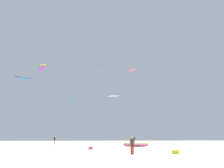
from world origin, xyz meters
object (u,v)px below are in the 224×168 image
object	(u,v)px
person_foreground	(132,144)
kite_aloft_4	(113,96)
kite_aloft_1	(74,99)
gear_bag	(176,152)
kite_grounded_near	(136,145)
kite_aloft_5	(102,65)
kite_aloft_2	(43,65)
person_left	(55,140)
kite_aloft_0	(23,78)
kite_aloft_6	(132,70)
person_midground	(134,140)
cooler_box	(91,148)
kite_aloft_3	(42,69)

from	to	relation	value
person_foreground	kite_aloft_4	world-z (taller)	kite_aloft_4
kite_aloft_1	kite_aloft_4	size ratio (longest dim) A/B	0.65
gear_bag	kite_aloft_1	world-z (taller)	kite_aloft_1
person_foreground	kite_aloft_4	bearing A→B (deg)	161.75
kite_grounded_near	kite_aloft_5	distance (m)	32.49
kite_aloft_2	kite_aloft_4	xyz separation A→B (m)	(21.65, -0.51, -9.53)
person_left	kite_aloft_0	world-z (taller)	kite_aloft_0
kite_aloft_0	kite_aloft_4	xyz separation A→B (m)	(23.17, 8.03, -2.31)
kite_grounded_near	kite_aloft_5	size ratio (longest dim) A/B	2.20
kite_aloft_6	person_left	bearing A→B (deg)	-161.76
kite_aloft_1	person_midground	bearing A→B (deg)	-43.85
person_foreground	kite_aloft_6	size ratio (longest dim) A/B	0.73
person_midground	kite_aloft_0	xyz separation A→B (m)	(-26.24, 6.46, 14.60)
person_left	kite_aloft_0	bearing A→B (deg)	-95.73
kite_aloft_0	cooler_box	bearing A→B (deg)	-47.47
kite_aloft_1	kite_aloft_3	bearing A→B (deg)	-110.05
person_left	kite_aloft_5	xyz separation A→B (m)	(8.94, 15.91, 22.19)
cooler_box	kite_aloft_0	distance (m)	31.00
gear_bag	kite_aloft_1	size ratio (longest dim) A/B	0.20
kite_aloft_0	kite_aloft_3	size ratio (longest dim) A/B	1.21
person_foreground	person_left	bearing A→B (deg)	-166.00
kite_aloft_6	kite_aloft_5	bearing A→B (deg)	125.48
person_foreground	kite_grounded_near	world-z (taller)	person_foreground
kite_aloft_1	kite_aloft_4	xyz separation A→B (m)	(11.60, 0.40, 1.17)
gear_bag	kite_aloft_6	distance (m)	30.01
kite_aloft_6	kite_aloft_1	bearing A→B (deg)	148.79
person_midground	kite_grounded_near	world-z (taller)	person_midground
gear_bag	cooler_box	bearing A→B (deg)	142.63
kite_aloft_2	person_midground	bearing A→B (deg)	-31.26
kite_grounded_near	kite_aloft_6	distance (m)	21.20
person_midground	kite_aloft_2	distance (m)	36.23
person_midground	gear_bag	bearing A→B (deg)	-38.35
kite_aloft_5	kite_aloft_6	world-z (taller)	kite_aloft_5
kite_aloft_6	person_midground	bearing A→B (deg)	-100.86
person_left	kite_aloft_3	world-z (taller)	kite_aloft_3
kite_aloft_1	kite_grounded_near	bearing A→B (deg)	-57.63
kite_aloft_4	cooler_box	bearing A→B (deg)	-100.13
kite_grounded_near	kite_aloft_1	world-z (taller)	kite_aloft_1
person_left	gear_bag	distance (m)	24.63
person_foreground	cooler_box	bearing A→B (deg)	-165.92
person_midground	kite_aloft_0	size ratio (longest dim) A/B	0.38
gear_bag	kite_aloft_2	world-z (taller)	kite_aloft_2
kite_aloft_4	kite_aloft_5	world-z (taller)	kite_aloft_5
kite_aloft_0	kite_aloft_6	world-z (taller)	kite_aloft_6
cooler_box	kite_aloft_2	world-z (taller)	kite_aloft_2
kite_aloft_3	kite_aloft_6	xyz separation A→B (m)	(20.68, 4.60, 1.92)
cooler_box	kite_aloft_1	distance (m)	30.65
kite_aloft_0	kite_grounded_near	bearing A→B (deg)	-28.61
gear_bag	kite_aloft_4	xyz separation A→B (m)	(-3.28, 34.17, 13.07)
person_foreground	kite_aloft_5	bearing A→B (deg)	167.48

